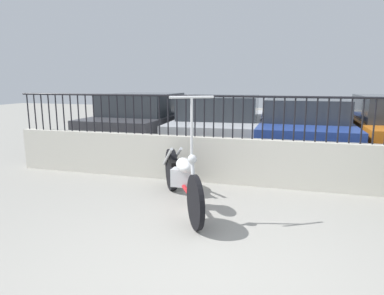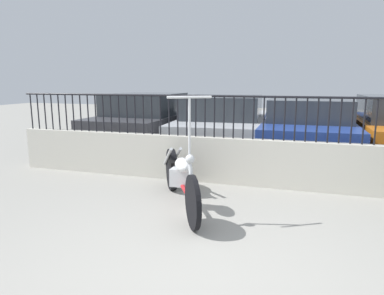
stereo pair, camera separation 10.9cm
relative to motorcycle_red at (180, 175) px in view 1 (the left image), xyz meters
The scene contains 7 objects.
ground_plane 1.87m from the motorcycle_red, 64.71° to the right, with size 40.00×40.00×0.00m, color gray.
low_wall 1.40m from the motorcycle_red, 55.92° to the left, with size 8.69×0.18×0.78m.
fence_railing 1.63m from the motorcycle_red, 55.92° to the left, with size 8.69×0.04×0.70m.
motorcycle_red is the anchor object (origin of this frame).
car_dark_grey 4.46m from the motorcycle_red, 119.76° to the left, with size 1.90×4.06×1.39m.
car_silver 3.71m from the motorcycle_red, 92.28° to the left, with size 2.12×4.30×1.37m.
car_blue 4.23m from the motorcycle_red, 65.32° to the left, with size 1.85×4.50×1.33m.
Camera 1 is at (0.65, -2.73, 1.70)m, focal length 32.00 mm.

